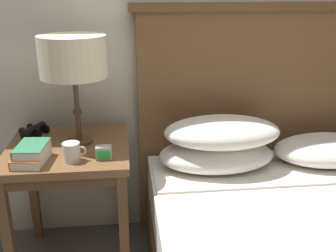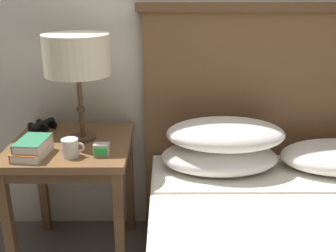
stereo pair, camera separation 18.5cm
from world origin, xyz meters
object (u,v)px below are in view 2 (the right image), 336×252
Objects in this scene: book_stacked_on_top at (33,143)px; alarm_clock at (102,150)px; table_lamp at (77,57)px; book_on_nightstand at (32,152)px; binoculars_pair at (42,125)px; nightstand at (72,158)px; coffee_mug at (71,148)px.

book_stacked_on_top is 2.69× the size of alarm_clock.
table_lamp is 0.46m from alarm_clock.
book_on_nightstand is (-0.19, -0.21, -0.39)m from table_lamp.
book_on_nightstand is 0.36m from binoculars_pair.
nightstand is 0.26m from book_stacked_on_top.
coffee_mug is 0.14m from alarm_clock.
book_stacked_on_top reaches higher than nightstand.
coffee_mug is (0.04, -0.18, 0.13)m from nightstand.
alarm_clock reaches higher than nightstand.
book_stacked_on_top reaches higher than alarm_clock.
book_on_nightstand is 0.18m from coffee_mug.
alarm_clock is at bearing -0.53° from book_stacked_on_top.
book_on_nightstand is at bearing -131.15° from table_lamp.
table_lamp reaches higher than book_on_nightstand.
nightstand is 1.30× the size of table_lamp.
book_on_nightstand is 2.02× the size of coffee_mug.
binoculars_pair is 2.31× the size of alarm_clock.
coffee_mug reaches higher than book_stacked_on_top.
coffee_mug is (-0.01, -0.22, -0.37)m from table_lamp.
coffee_mug is at bearing -3.48° from book_stacked_on_top.
book_stacked_on_top is at bearing 179.47° from alarm_clock.
table_lamp is at bearing 120.53° from alarm_clock.
alarm_clock is at bearing -59.47° from table_lamp.
book_stacked_on_top is 0.31m from alarm_clock.
coffee_mug is (0.18, -0.01, 0.02)m from book_on_nightstand.
table_lamp is 0.48m from book_on_nightstand.
table_lamp reaches higher than binoculars_pair.
binoculars_pair is 0.51m from alarm_clock.
alarm_clock is at bearing -0.20° from book_on_nightstand.
nightstand is 0.29m from binoculars_pair.
table_lamp is 0.43m from coffee_mug.
book_stacked_on_top is 0.17m from coffee_mug.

